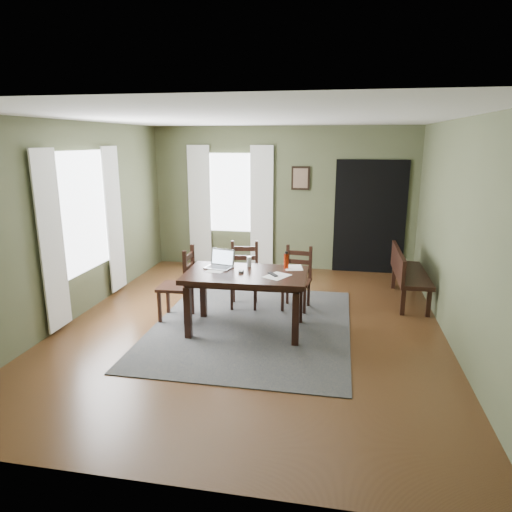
% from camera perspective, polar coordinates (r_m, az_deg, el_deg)
% --- Properties ---
extents(ground, '(5.00, 6.00, 0.01)m').
position_cam_1_polar(ground, '(6.24, -0.51, -8.75)').
color(ground, '#492C16').
extents(room_shell, '(5.02, 6.02, 2.71)m').
position_cam_1_polar(room_shell, '(5.78, -0.55, 7.98)').
color(room_shell, '#4E5437').
rests_on(room_shell, ground).
extents(rug, '(2.60, 3.20, 0.01)m').
position_cam_1_polar(rug, '(6.24, -0.51, -8.66)').
color(rug, '#363636').
rests_on(rug, ground).
extents(dining_table, '(1.58, 0.98, 0.78)m').
position_cam_1_polar(dining_table, '(5.87, -1.27, -3.00)').
color(dining_table, black).
rests_on(dining_table, rug).
extents(chair_end, '(0.47, 0.47, 1.02)m').
position_cam_1_polar(chair_end, '(6.39, -9.54, -3.55)').
color(chair_end, black).
rests_on(chair_end, rug).
extents(chair_back_left, '(0.48, 0.48, 0.96)m').
position_cam_1_polar(chair_back_left, '(6.82, -1.49, -2.45)').
color(chair_back_left, black).
rests_on(chair_back_left, rug).
extents(chair_back_right, '(0.44, 0.44, 0.92)m').
position_cam_1_polar(chair_back_right, '(6.76, 5.13, -2.87)').
color(chair_back_right, black).
rests_on(chair_back_right, rug).
extents(bench, '(0.46, 1.44, 0.81)m').
position_cam_1_polar(bench, '(7.38, 18.27, -1.78)').
color(bench, black).
rests_on(bench, ground).
extents(laptop, '(0.39, 0.34, 0.24)m').
position_cam_1_polar(laptop, '(6.10, -4.46, -0.85)').
color(laptop, '#B7B7BC').
rests_on(laptop, dining_table).
extents(computer_mouse, '(0.05, 0.09, 0.03)m').
position_cam_1_polar(computer_mouse, '(5.84, -1.87, -1.96)').
color(computer_mouse, '#3F3F42').
rests_on(computer_mouse, dining_table).
extents(tv_remote, '(0.15, 0.18, 0.02)m').
position_cam_1_polar(tv_remote, '(5.74, 2.12, -2.32)').
color(tv_remote, black).
rests_on(tv_remote, dining_table).
extents(drinking_glass, '(0.07, 0.07, 0.14)m').
position_cam_1_polar(drinking_glass, '(6.11, -0.86, -0.70)').
color(drinking_glass, silver).
rests_on(drinking_glass, dining_table).
extents(water_bottle, '(0.07, 0.07, 0.23)m').
position_cam_1_polar(water_bottle, '(6.02, 3.79, -0.59)').
color(water_bottle, '#A2260C').
rests_on(water_bottle, dining_table).
extents(paper_a, '(0.28, 0.33, 0.00)m').
position_cam_1_polar(paper_a, '(5.99, -4.85, -1.72)').
color(paper_a, white).
rests_on(paper_a, dining_table).
extents(paper_b, '(0.37, 0.40, 0.00)m').
position_cam_1_polar(paper_b, '(5.70, 2.63, -2.51)').
color(paper_b, white).
rests_on(paper_b, dining_table).
extents(paper_d, '(0.29, 0.34, 0.00)m').
position_cam_1_polar(paper_d, '(6.09, 4.71, -1.46)').
color(paper_d, white).
rests_on(paper_d, dining_table).
extents(window_left, '(0.01, 1.30, 1.70)m').
position_cam_1_polar(window_left, '(6.92, -20.81, 5.14)').
color(window_left, white).
rests_on(window_left, ground).
extents(window_back, '(1.00, 0.01, 1.50)m').
position_cam_1_polar(window_back, '(8.92, -3.21, 7.90)').
color(window_back, white).
rests_on(window_back, ground).
extents(curtain_left_near, '(0.03, 0.48, 2.30)m').
position_cam_1_polar(curtain_left_near, '(6.27, -24.19, 1.63)').
color(curtain_left_near, silver).
rests_on(curtain_left_near, ground).
extents(curtain_left_far, '(0.03, 0.48, 2.30)m').
position_cam_1_polar(curtain_left_far, '(7.64, -17.31, 4.32)').
color(curtain_left_far, silver).
rests_on(curtain_left_far, ground).
extents(curtain_back_left, '(0.44, 0.03, 2.30)m').
position_cam_1_polar(curtain_back_left, '(9.08, -7.06, 6.34)').
color(curtain_back_left, silver).
rests_on(curtain_back_left, ground).
extents(curtain_back_right, '(0.44, 0.03, 2.30)m').
position_cam_1_polar(curtain_back_right, '(8.79, 0.71, 6.19)').
color(curtain_back_right, silver).
rests_on(curtain_back_right, ground).
extents(framed_picture, '(0.34, 0.03, 0.44)m').
position_cam_1_polar(framed_picture, '(8.67, 5.59, 9.66)').
color(framed_picture, black).
rests_on(framed_picture, ground).
extents(doorway_back, '(1.30, 0.03, 2.10)m').
position_cam_1_polar(doorway_back, '(8.74, 14.03, 4.71)').
color(doorway_back, black).
rests_on(doorway_back, ground).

